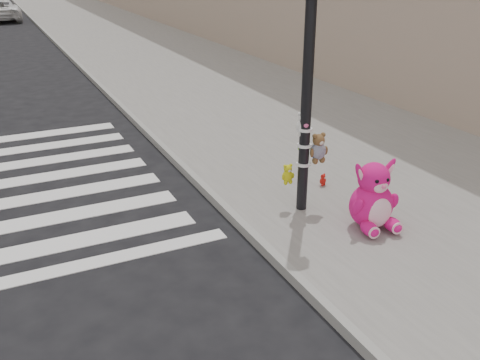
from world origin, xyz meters
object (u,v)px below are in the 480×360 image
pink_bunny (373,200)px  signal_pole (308,106)px  red_teddy (323,180)px  car_white_near (2,10)px

pink_bunny → signal_pole: bearing=126.0°
pink_bunny → red_teddy: 1.61m
signal_pole → car_white_near: (-2.70, 30.45, -1.17)m
signal_pole → red_teddy: 1.82m
pink_bunny → car_white_near: 31.59m
red_teddy → car_white_near: (-3.47, 29.85, 0.37)m
red_teddy → car_white_near: size_ratio=0.05×
pink_bunny → red_teddy: size_ratio=4.85×
pink_bunny → red_teddy: bearing=88.4°
signal_pole → pink_bunny: bearing=-59.9°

